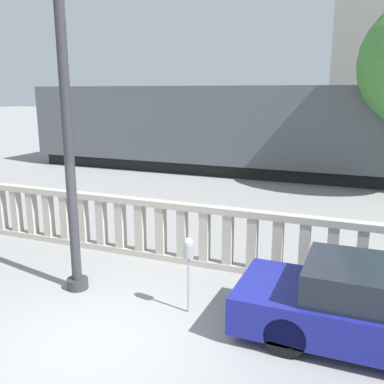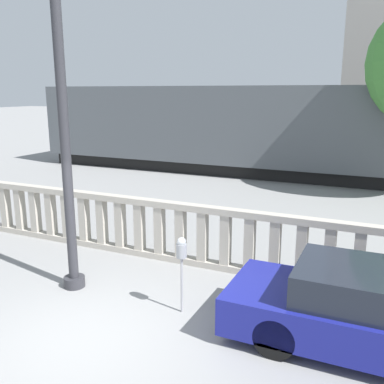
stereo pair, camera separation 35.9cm
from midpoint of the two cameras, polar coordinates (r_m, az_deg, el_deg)
ground_plane at (r=7.06m, az=-14.47°, el=-18.78°), size 160.00×160.00×0.00m
balustrade at (r=9.39m, az=-2.40°, el=-5.51°), size 15.68×0.24×1.36m
lamppost at (r=7.99m, az=-17.50°, el=7.27°), size 0.40×0.40×6.16m
parking_meter at (r=7.18m, az=-1.92°, el=-8.12°), size 0.18×0.18×1.35m
train_near at (r=18.87m, az=18.06°, el=7.62°), size 28.36×3.00×4.53m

